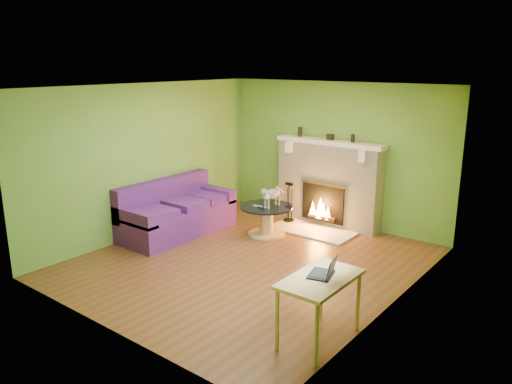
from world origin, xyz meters
TOP-DOWN VIEW (x-y plane):
  - floor at (0.00, 0.00)m, footprint 5.00×5.00m
  - ceiling at (0.00, 0.00)m, footprint 5.00×5.00m
  - wall_back at (0.00, 2.50)m, footprint 5.00×0.00m
  - wall_front at (0.00, -2.50)m, footprint 5.00×0.00m
  - wall_left at (-2.25, 0.00)m, footprint 0.00×5.00m
  - wall_right at (2.25, 0.00)m, footprint 0.00×5.00m
  - window_frame at (2.24, -0.90)m, footprint 0.00×1.20m
  - window_pane at (2.23, -0.90)m, footprint 0.00×1.06m
  - fireplace at (0.00, 2.32)m, footprint 2.10×0.46m
  - hearth at (0.00, 1.80)m, footprint 1.50×0.75m
  - mantel at (0.00, 2.30)m, footprint 2.10×0.28m
  - sofa at (-1.86, 0.24)m, footprint 0.94×2.09m
  - coffee_table at (-0.54, 1.15)m, footprint 0.92×0.92m
  - desk at (1.95, -1.22)m, footprint 0.57×0.99m
  - cat at (-0.46, 1.20)m, footprint 0.24×0.59m
  - remote_silver at (-0.64, 1.03)m, footprint 0.17×0.06m
  - remote_black at (-0.52, 0.97)m, footprint 0.17×0.08m
  - laptop at (1.93, -1.17)m, footprint 0.35×0.38m
  - fire_tools at (-0.62, 1.95)m, footprint 0.20×0.20m
  - mantel_vase_left at (-0.65, 2.33)m, footprint 0.08×0.08m
  - mantel_vase_right at (0.44, 2.33)m, footprint 0.07×0.07m
  - mantel_box at (-0.00, 2.33)m, footprint 0.12×0.08m

SIDE VIEW (x-z plane):
  - floor at x=0.00m, z-range 0.00..0.00m
  - hearth at x=0.00m, z-range 0.00..0.03m
  - coffee_table at x=-0.54m, z-range 0.04..0.56m
  - sofa at x=-1.86m, z-range -0.11..0.83m
  - fire_tools at x=-0.62m, z-range 0.03..0.77m
  - remote_black at x=-0.52m, z-range 0.52..0.54m
  - remote_silver at x=-0.64m, z-range 0.52..0.54m
  - desk at x=1.95m, z-range 0.28..1.01m
  - cat at x=-0.46m, z-range 0.52..0.88m
  - fireplace at x=0.00m, z-range -0.02..1.56m
  - laptop at x=1.93m, z-range 0.73..0.97m
  - wall_back at x=0.00m, z-range -1.20..3.80m
  - wall_front at x=0.00m, z-range -1.20..3.80m
  - wall_left at x=-2.25m, z-range -1.20..3.80m
  - wall_right at x=2.25m, z-range -1.20..3.80m
  - mantel at x=0.00m, z-range 1.50..1.58m
  - window_frame at x=2.24m, z-range 0.95..2.15m
  - window_pane at x=2.23m, z-range 1.02..2.08m
  - mantel_box at x=0.00m, z-range 1.58..1.68m
  - mantel_vase_right at x=0.44m, z-range 1.58..1.72m
  - mantel_vase_left at x=-0.65m, z-range 1.58..1.76m
  - ceiling at x=0.00m, z-range 2.60..2.60m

